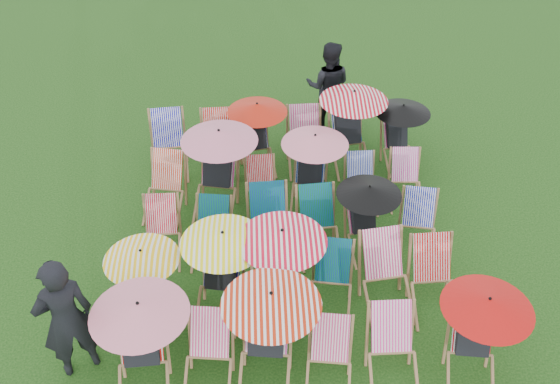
{
  "coord_description": "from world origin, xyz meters",
  "views": [
    {
      "loc": [
        -0.5,
        -6.86,
        6.83
      ],
      "look_at": [
        -0.18,
        0.44,
        0.9
      ],
      "focal_mm": 40.0,
      "sensor_mm": 36.0,
      "label": 1
    }
  ],
  "objects_px": {
    "deckchair_29": "(399,134)",
    "person_rear": "(328,86)",
    "deckchair_5": "(477,339)",
    "deckchair_0": "(141,347)",
    "person_left": "(66,318)"
  },
  "relations": [
    {
      "from": "deckchair_0",
      "to": "deckchair_5",
      "type": "height_order",
      "value": "deckchair_0"
    },
    {
      "from": "deckchair_5",
      "to": "deckchair_29",
      "type": "distance_m",
      "value": 4.56
    },
    {
      "from": "person_left",
      "to": "person_rear",
      "type": "distance_m",
      "value": 6.67
    },
    {
      "from": "deckchair_0",
      "to": "person_left",
      "type": "height_order",
      "value": "person_left"
    },
    {
      "from": "person_left",
      "to": "person_rear",
      "type": "relative_size",
      "value": 1.05
    },
    {
      "from": "person_rear",
      "to": "person_left",
      "type": "bearing_deg",
      "value": 65.97
    },
    {
      "from": "deckchair_29",
      "to": "deckchair_5",
      "type": "bearing_deg",
      "value": -98.18
    },
    {
      "from": "deckchair_5",
      "to": "person_rear",
      "type": "height_order",
      "value": "person_rear"
    },
    {
      "from": "deckchair_29",
      "to": "person_rear",
      "type": "height_order",
      "value": "person_rear"
    },
    {
      "from": "person_rear",
      "to": "deckchair_5",
      "type": "bearing_deg",
      "value": 111.82
    },
    {
      "from": "deckchair_29",
      "to": "person_rear",
      "type": "relative_size",
      "value": 0.65
    },
    {
      "from": "deckchair_29",
      "to": "person_rear",
      "type": "distance_m",
      "value": 1.76
    },
    {
      "from": "deckchair_5",
      "to": "deckchair_29",
      "type": "bearing_deg",
      "value": 98.48
    },
    {
      "from": "deckchair_0",
      "to": "person_rear",
      "type": "xyz_separation_m",
      "value": [
        2.84,
        5.82,
        0.16
      ]
    },
    {
      "from": "deckchair_0",
      "to": "deckchair_5",
      "type": "relative_size",
      "value": 1.06
    }
  ]
}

